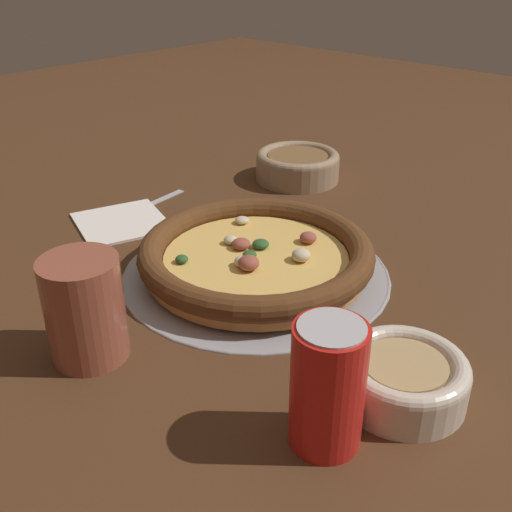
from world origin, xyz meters
TOP-DOWN VIEW (x-y plane):
  - ground_plane at (0.00, 0.00)m, footprint 3.00×3.00m
  - pizza_tray at (0.00, 0.00)m, footprint 0.36×0.36m
  - pizza at (0.00, 0.00)m, footprint 0.31×0.31m
  - bowl_near at (0.27, -0.08)m, footprint 0.13×0.13m
  - bowl_far at (-0.19, 0.31)m, footprint 0.15×0.15m
  - drinking_cup at (-0.01, -0.25)m, footprint 0.08×0.08m
  - napkin at (-0.27, -0.03)m, footprint 0.17×0.17m
  - fork at (-0.29, 0.02)m, footprint 0.04×0.20m
  - beverage_can at (0.25, -0.18)m, footprint 0.07×0.07m

SIDE VIEW (x-z plane):
  - ground_plane at x=0.00m, z-range 0.00..0.00m
  - fork at x=-0.29m, z-range 0.00..0.00m
  - pizza_tray at x=0.00m, z-range 0.00..0.01m
  - napkin at x=-0.27m, z-range 0.00..0.01m
  - bowl_near at x=0.27m, z-range 0.00..0.05m
  - pizza at x=0.00m, z-range 0.01..0.05m
  - bowl_far at x=-0.19m, z-range 0.00..0.06m
  - drinking_cup at x=-0.01m, z-range 0.00..0.12m
  - beverage_can at x=0.25m, z-range 0.00..0.12m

